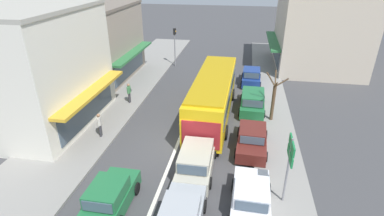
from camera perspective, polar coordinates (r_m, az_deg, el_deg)
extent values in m
plane|color=#3F3F42|center=(19.10, -2.94, -7.32)|extent=(140.00, 140.00, 0.00)
cube|color=silver|center=(22.47, -0.71, -1.80)|extent=(0.20, 28.00, 0.01)
cube|color=gray|center=(26.12, -14.71, 1.60)|extent=(5.20, 44.00, 0.14)
cube|color=gray|center=(24.05, 14.87, -0.63)|extent=(2.80, 44.00, 0.12)
cube|color=silver|center=(22.92, -28.21, 6.26)|extent=(7.30, 8.98, 7.86)
cube|color=gold|center=(21.11, -18.62, 2.94)|extent=(1.10, 8.26, 0.20)
cube|color=#425160|center=(21.81, -19.12, -0.14)|extent=(0.06, 7.18, 1.80)
cube|color=#A19D92|center=(22.10, -30.47, 16.14)|extent=(7.46, 8.98, 0.24)
cube|color=gray|center=(30.80, -17.57, 11.51)|extent=(6.10, 9.35, 6.80)
cube|color=#2D703D|center=(29.57, -11.23, 10.23)|extent=(1.10, 8.61, 0.20)
cube|color=#425160|center=(30.08, -11.77, 7.86)|extent=(0.06, 7.48, 1.80)
cube|color=#6E6358|center=(30.19, -18.50, 17.97)|extent=(6.26, 9.35, 0.24)
cube|color=beige|center=(35.50, 23.08, 13.24)|extent=(8.34, 10.13, 7.73)
cube|color=#2D703D|center=(35.02, 15.25, 12.25)|extent=(1.10, 9.32, 0.20)
cube|color=#425160|center=(35.37, 15.68, 10.14)|extent=(0.06, 8.10, 1.80)
cube|color=yellow|center=(21.92, 4.04, 2.47)|extent=(2.70, 10.85, 2.70)
cube|color=#425160|center=(21.76, 4.07, 3.45)|extent=(2.74, 10.41, 0.90)
cube|color=maroon|center=(17.22, 1.68, -5.22)|extent=(2.25, 0.10, 1.76)
cube|color=#AF890F|center=(21.40, 4.16, 5.94)|extent=(2.56, 9.98, 0.12)
cylinder|color=black|center=(25.63, 2.14, 2.99)|extent=(0.28, 0.96, 0.96)
cylinder|color=black|center=(25.40, 7.73, 2.55)|extent=(0.28, 0.96, 0.96)
cylinder|color=black|center=(20.05, -0.73, -3.93)|extent=(0.28, 0.96, 0.96)
cylinder|color=black|center=(19.75, 6.42, -4.60)|extent=(0.28, 0.96, 0.96)
cube|color=#1E6638|center=(15.10, -15.10, -16.38)|extent=(1.65, 3.71, 0.76)
cube|color=#1E6638|center=(14.44, -15.92, -15.07)|extent=(1.53, 1.91, 0.64)
cube|color=#425160|center=(15.11, -14.38, -12.77)|extent=(1.40, 0.06, 0.54)
cube|color=#425160|center=(13.82, -17.63, -17.59)|extent=(1.37, 0.06, 0.51)
cylinder|color=black|center=(16.28, -16.14, -13.88)|extent=(0.18, 0.62, 0.62)
cylinder|color=black|center=(15.71, -10.54, -14.85)|extent=(0.18, 0.62, 0.62)
cube|color=#B7B29E|center=(16.83, 0.93, -10.28)|extent=(1.80, 4.52, 0.76)
cube|color=#B7B29E|center=(16.13, 0.76, -8.94)|extent=(1.66, 2.62, 0.68)
cube|color=#425160|center=(17.22, 1.43, -6.46)|extent=(1.51, 0.07, 0.58)
cube|color=#425160|center=(15.08, -0.02, -11.78)|extent=(1.48, 0.07, 0.54)
cylinder|color=black|center=(18.16, -1.21, -8.06)|extent=(0.19, 0.62, 0.62)
cylinder|color=black|center=(17.97, 4.38, -8.55)|extent=(0.19, 0.62, 0.62)
cylinder|color=black|center=(16.04, -3.01, -13.38)|extent=(0.19, 0.62, 0.62)
cylinder|color=black|center=(15.82, 3.42, -14.04)|extent=(0.19, 0.62, 0.62)
cube|color=#9EA3A8|center=(13.13, -2.37, -19.16)|extent=(1.57, 1.81, 0.60)
cube|color=#425160|center=(13.78, -1.56, -16.50)|extent=(1.44, 0.07, 0.51)
cylinder|color=black|center=(14.83, -4.59, -17.39)|extent=(0.18, 0.62, 0.62)
cylinder|color=black|center=(14.58, 2.33, -18.21)|extent=(0.18, 0.62, 0.62)
cube|color=silver|center=(14.75, 11.09, -17.13)|extent=(1.81, 4.23, 0.72)
cube|color=silver|center=(14.23, 11.32, -15.46)|extent=(1.60, 1.83, 0.60)
cube|color=#425160|center=(14.94, 11.38, -13.15)|extent=(1.44, 0.09, 0.51)
cube|color=#425160|center=(13.55, 11.25, -18.00)|extent=(1.40, 0.09, 0.48)
cylinder|color=black|center=(15.81, 7.92, -14.31)|extent=(0.19, 0.62, 0.62)
cylinder|color=black|center=(15.88, 14.32, -14.79)|extent=(0.19, 0.62, 0.62)
cube|color=#561E19|center=(19.02, 11.31, -6.19)|extent=(1.87, 4.26, 0.72)
cube|color=#561E19|center=(18.60, 11.48, -4.62)|extent=(1.63, 1.86, 0.60)
cube|color=#425160|center=(19.40, 11.56, -3.27)|extent=(1.44, 0.11, 0.51)
cube|color=#425160|center=(17.81, 11.39, -6.10)|extent=(1.41, 0.11, 0.48)
cylinder|color=black|center=(20.21, 8.94, -4.57)|extent=(0.20, 0.63, 0.62)
cylinder|color=black|center=(20.24, 13.81, -5.01)|extent=(0.20, 0.63, 0.62)
cylinder|color=black|center=(18.08, 8.38, -8.55)|extent=(0.20, 0.63, 0.62)
cylinder|color=black|center=(18.11, 13.87, -9.04)|extent=(0.20, 0.63, 0.62)
cube|color=#1E6638|center=(23.97, 11.41, 0.89)|extent=(1.88, 4.55, 0.76)
cube|color=#1E6638|center=(23.36, 11.55, 2.13)|extent=(1.71, 2.64, 0.68)
cube|color=#425160|center=(24.58, 11.60, 3.35)|extent=(1.51, 0.10, 0.58)
cube|color=#425160|center=(22.16, 11.48, 0.79)|extent=(1.48, 0.10, 0.54)
cylinder|color=black|center=(25.29, 9.45, 1.90)|extent=(0.20, 0.62, 0.62)
cylinder|color=black|center=(25.32, 13.42, 1.55)|extent=(0.20, 0.62, 0.62)
cylinder|color=black|center=(22.85, 9.10, -0.80)|extent=(0.20, 0.62, 0.62)
cylinder|color=black|center=(22.88, 13.49, -1.18)|extent=(0.20, 0.62, 0.62)
cube|color=navy|center=(29.27, 11.19, 5.58)|extent=(1.71, 3.73, 0.76)
cube|color=navy|center=(28.76, 11.30, 6.68)|extent=(1.55, 1.93, 0.64)
cube|color=#425160|center=(29.68, 11.33, 7.28)|extent=(1.40, 0.08, 0.54)
cube|color=#425160|center=(27.84, 11.28, 6.04)|extent=(1.37, 0.08, 0.51)
cylinder|color=black|center=(30.39, 9.64, 6.05)|extent=(0.19, 0.62, 0.62)
cylinder|color=black|center=(30.41, 12.74, 5.79)|extent=(0.19, 0.62, 0.62)
cylinder|color=black|center=(28.31, 9.46, 4.56)|extent=(0.19, 0.62, 0.62)
cylinder|color=black|center=(28.33, 12.78, 4.28)|extent=(0.19, 0.62, 0.62)
cylinder|color=gray|center=(33.50, -3.29, 11.44)|extent=(0.12, 0.12, 4.20)
cube|color=black|center=(33.10, -3.37, 14.38)|extent=(0.24, 0.24, 0.68)
sphere|color=black|center=(33.03, -3.14, 14.76)|extent=(0.13, 0.13, 0.13)
sphere|color=orange|center=(33.07, -3.13, 14.39)|extent=(0.13, 0.13, 0.13)
sphere|color=black|center=(33.11, -3.12, 14.01)|extent=(0.13, 0.13, 0.13)
cylinder|color=gray|center=(14.72, 17.68, -11.57)|extent=(0.10, 0.10, 3.60)
cube|color=#19753D|center=(13.87, 18.51, -6.68)|extent=(0.08, 1.40, 0.44)
cube|color=white|center=(13.88, 18.70, -6.69)|extent=(0.01, 1.10, 0.10)
cube|color=#19753D|center=(14.16, 18.20, -8.56)|extent=(0.08, 1.40, 0.44)
cube|color=white|center=(14.17, 18.38, -8.57)|extent=(0.01, 1.10, 0.10)
cylinder|color=brown|center=(22.17, 15.14, 0.73)|extent=(0.24, 0.24, 2.71)
cylinder|color=brown|center=(21.80, 15.63, 5.50)|extent=(0.10, 0.77, 1.03)
cylinder|color=brown|center=(21.59, 16.74, 4.68)|extent=(0.89, 0.10, 0.72)
cylinder|color=brown|center=(21.11, 15.74, 4.31)|extent=(0.10, 0.98, 0.71)
cylinder|color=brown|center=(21.44, 14.82, 5.30)|extent=(0.75, 0.10, 1.06)
cylinder|color=#333338|center=(24.86, -11.86, 1.88)|extent=(0.14, 0.14, 0.84)
cylinder|color=#333338|center=(25.02, -11.75, 2.05)|extent=(0.14, 0.14, 0.84)
cube|color=#478951|center=(24.67, -11.95, 3.45)|extent=(0.25, 0.38, 0.56)
sphere|color=#9E7051|center=(24.52, -12.04, 4.31)|extent=(0.22, 0.22, 0.22)
cylinder|color=#478951|center=(24.46, -12.11, 3.24)|extent=(0.09, 0.09, 0.54)
cylinder|color=#478951|center=(24.88, -11.80, 3.66)|extent=(0.09, 0.09, 0.54)
cube|color=black|center=(25.02, -11.77, 3.34)|extent=(0.25, 0.12, 0.22)
cylinder|color=#333338|center=(20.51, -17.08, -4.19)|extent=(0.14, 0.14, 0.84)
cylinder|color=#333338|center=(20.66, -16.97, -3.94)|extent=(0.14, 0.14, 0.84)
cube|color=beige|center=(20.26, -17.28, -2.35)|extent=(0.29, 0.40, 0.56)
sphere|color=#9E7051|center=(20.08, -17.42, -1.35)|extent=(0.22, 0.22, 0.22)
cylinder|color=beige|center=(20.06, -17.43, -2.68)|extent=(0.09, 0.09, 0.54)
cylinder|color=beige|center=(20.46, -17.12, -2.03)|extent=(0.09, 0.09, 0.54)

